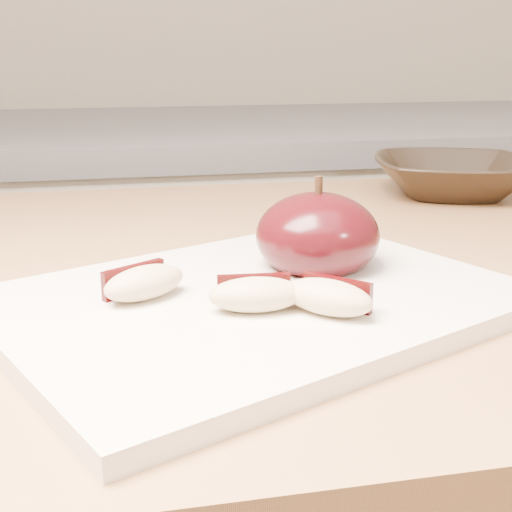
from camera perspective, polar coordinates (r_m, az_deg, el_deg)
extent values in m
cube|color=silver|center=(1.40, -7.34, -9.75)|extent=(2.40, 0.60, 0.90)
cube|color=slate|center=(1.26, -8.14, 9.69)|extent=(2.40, 0.62, 0.04)
cube|color=#AA834A|center=(0.59, -3.18, -2.14)|extent=(1.64, 0.64, 0.04)
cube|color=silver|center=(0.47, 0.00, -3.68)|extent=(0.40, 0.36, 0.01)
ellipsoid|color=black|center=(0.52, 4.94, 1.62)|extent=(0.11, 0.11, 0.06)
cylinder|color=black|center=(0.51, 5.04, 5.64)|extent=(0.01, 0.01, 0.01)
ellipsoid|color=#D7BA88|center=(0.46, -8.91, -2.12)|extent=(0.06, 0.05, 0.02)
cube|color=black|center=(0.47, -9.77, -1.87)|extent=(0.04, 0.03, 0.02)
ellipsoid|color=#D7BA88|center=(0.43, 0.00, -3.10)|extent=(0.06, 0.03, 0.02)
cube|color=black|center=(0.45, -0.19, -2.68)|extent=(0.05, 0.01, 0.02)
ellipsoid|color=#D7BA88|center=(0.43, 5.76, -3.29)|extent=(0.06, 0.06, 0.02)
cube|color=black|center=(0.44, 6.49, -2.94)|extent=(0.04, 0.04, 0.02)
imported|color=black|center=(0.86, 15.45, 6.15)|extent=(0.22, 0.22, 0.04)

